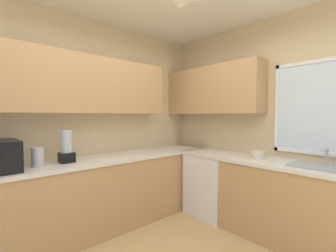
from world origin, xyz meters
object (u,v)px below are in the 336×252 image
sink_assembly (322,166)px  blender_appliance (67,148)px  dishwasher (212,184)px  bowl (258,155)px  kettle (38,157)px

sink_assembly → blender_appliance: bearing=-137.3°
blender_appliance → sink_assembly: bearing=42.7°
dishwasher → blender_appliance: bearing=-110.1°
bowl → blender_appliance: bearing=-125.9°
bowl → kettle: bearing=-121.6°
dishwasher → bowl: 0.84m
kettle → sink_assembly: 2.90m
blender_appliance → bowl: bearing=54.1°
dishwasher → sink_assembly: (1.33, 0.04, 0.48)m
sink_assembly → blender_appliance: (-1.99, -1.84, 0.15)m
sink_assembly → bowl: bearing=-179.4°
dishwasher → sink_assembly: sink_assembly is taller
dishwasher → kettle: size_ratio=4.24×
dishwasher → blender_appliance: (-0.66, -1.80, 0.63)m
kettle → blender_appliance: bearing=93.9°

